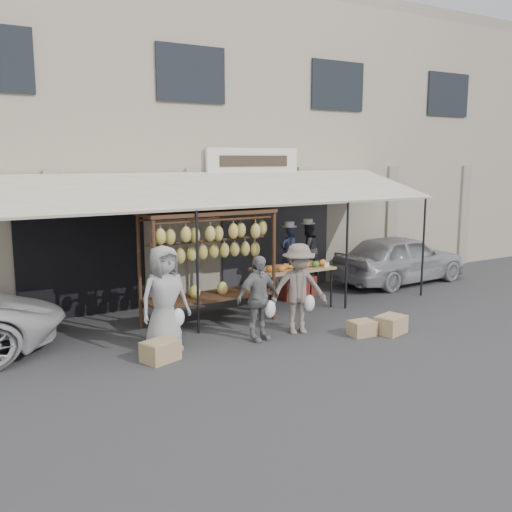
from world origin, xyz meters
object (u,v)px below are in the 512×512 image
(customer_left, at_px, (164,298))
(crate_far, at_px, (160,351))
(vendor_right, at_px, (308,249))
(crate_near_a, at_px, (362,328))
(customer_right, at_px, (298,289))
(produce_table, at_px, (294,269))
(customer_mid, at_px, (258,298))
(vendor_left, at_px, (289,253))
(sedan, at_px, (400,258))
(banana_rack, at_px, (209,245))
(crate_near_b, at_px, (391,325))

(customer_left, relative_size, crate_far, 3.29)
(vendor_right, xyz_separation_m, crate_near_a, (-0.95, -3.05, -0.97))
(customer_right, bearing_deg, produce_table, 75.66)
(customer_mid, height_order, crate_near_a, customer_mid)
(vendor_left, bearing_deg, vendor_right, -174.39)
(vendor_left, distance_m, sedan, 3.55)
(banana_rack, distance_m, customer_left, 1.77)
(banana_rack, height_order, customer_left, banana_rack)
(produce_table, distance_m, customer_mid, 2.29)
(banana_rack, xyz_separation_m, vendor_left, (2.41, 0.84, -0.47))
(vendor_left, xyz_separation_m, crate_near_b, (0.22, -3.07, -0.93))
(banana_rack, relative_size, crate_near_b, 4.73)
(crate_near_a, bearing_deg, crate_near_b, -18.05)
(customer_left, bearing_deg, vendor_left, 19.01)
(vendor_left, bearing_deg, customer_left, 17.60)
(produce_table, xyz_separation_m, vendor_right, (0.97, 0.85, 0.23))
(banana_rack, height_order, crate_far, banana_rack)
(crate_near_a, xyz_separation_m, crate_near_b, (0.54, -0.18, 0.03))
(customer_mid, xyz_separation_m, customer_right, (0.86, -0.02, 0.07))
(banana_rack, height_order, sedan, banana_rack)
(vendor_right, relative_size, customer_mid, 0.83)
(banana_rack, xyz_separation_m, customer_left, (-1.32, -0.97, -0.67))
(crate_near_a, bearing_deg, banana_rack, 135.39)
(crate_near_b, xyz_separation_m, crate_far, (-4.22, 0.81, -0.00))
(crate_near_b, relative_size, sedan, 0.15)
(customer_right, distance_m, crate_near_a, 1.37)
(customer_mid, bearing_deg, customer_left, 160.82)
(produce_table, distance_m, crate_near_a, 2.33)
(banana_rack, bearing_deg, produce_table, 4.14)
(banana_rack, bearing_deg, vendor_left, 19.19)
(vendor_right, height_order, crate_far, vendor_right)
(customer_left, xyz_separation_m, customer_right, (2.48, -0.35, -0.06))
(vendor_left, relative_size, crate_near_b, 2.30)
(vendor_right, bearing_deg, customer_left, 21.95)
(customer_right, relative_size, crate_far, 3.08)
(customer_mid, distance_m, customer_right, 0.86)
(vendor_left, distance_m, customer_right, 2.51)
(customer_mid, bearing_deg, crate_near_a, -30.21)
(customer_left, relative_size, customer_right, 1.07)
(customer_mid, height_order, customer_right, customer_right)
(vendor_right, bearing_deg, customer_mid, 37.81)
(produce_table, bearing_deg, crate_near_a, -89.45)
(banana_rack, height_order, crate_near_b, banana_rack)
(crate_near_b, bearing_deg, sedan, 43.38)
(crate_near_b, distance_m, crate_far, 4.30)
(vendor_left, relative_size, customer_left, 0.70)
(customer_mid, distance_m, sedan, 6.04)
(banana_rack, height_order, vendor_right, banana_rack)
(sedan, bearing_deg, produce_table, 97.28)
(crate_near_a, height_order, crate_near_b, crate_near_b)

